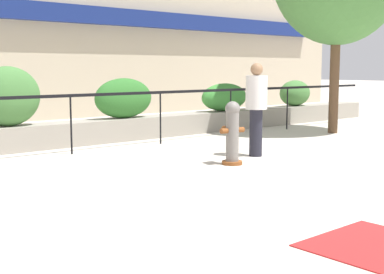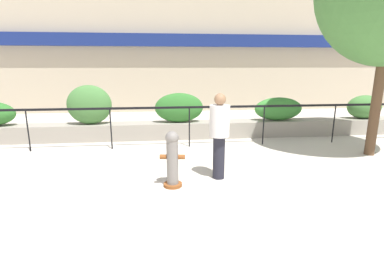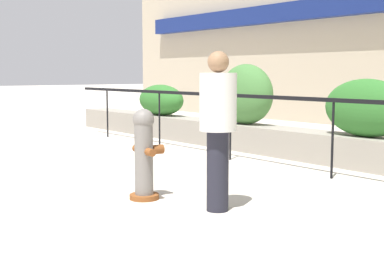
{
  "view_description": "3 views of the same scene",
  "coord_description": "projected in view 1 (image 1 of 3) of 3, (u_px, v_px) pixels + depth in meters",
  "views": [
    {
      "loc": [
        -7.02,
        -4.25,
        1.63
      ],
      "look_at": [
        -1.17,
        2.5,
        0.48
      ],
      "focal_mm": 50.0,
      "sensor_mm": 36.0,
      "label": 1
    },
    {
      "loc": [
        -0.83,
        -3.24,
        2.27
      ],
      "look_at": [
        -0.14,
        2.94,
        0.76
      ],
      "focal_mm": 28.0,
      "sensor_mm": 36.0,
      "label": 2
    },
    {
      "loc": [
        4.65,
        -1.32,
        1.49
      ],
      "look_at": [
        -0.68,
        2.9,
        0.68
      ],
      "focal_mm": 50.0,
      "sensor_mm": 36.0,
      "label": 3
    }
  ],
  "objects": [
    {
      "name": "hedge_bush_1",
      "position": [
        8.0,
        96.0,
        10.42
      ],
      "size": [
        1.32,
        0.7,
        1.18
      ],
      "primitive_type": "ellipsoid",
      "color": "#427538",
      "rests_on": "planter_wall_low"
    },
    {
      "name": "hedge_bush_3",
      "position": [
        225.0,
        97.0,
        14.29
      ],
      "size": [
        1.57,
        0.59,
        0.74
      ],
      "primitive_type": "ellipsoid",
      "color": "#387F33",
      "rests_on": "planter_wall_low"
    },
    {
      "name": "pedestrian",
      "position": [
        256.0,
        103.0,
        9.88
      ],
      "size": [
        0.49,
        0.49,
        1.73
      ],
      "color": "black",
      "rests_on": "ground"
    },
    {
      "name": "fence_railing_segment",
      "position": [
        160.0,
        97.0,
        11.49
      ],
      "size": [
        15.0,
        0.05,
        1.15
      ],
      "color": "black",
      "rests_on": "ground"
    },
    {
      "name": "hedge_bush_4",
      "position": [
        295.0,
        93.0,
        16.23
      ],
      "size": [
        1.18,
        0.7,
        0.78
      ],
      "primitive_type": "ellipsoid",
      "color": "#427538",
      "rests_on": "planter_wall_low"
    },
    {
      "name": "ground_plane",
      "position": [
        361.0,
        179.0,
        7.95
      ],
      "size": [
        120.0,
        120.0,
        0.0
      ],
      "primitive_type": "plane",
      "color": "beige"
    },
    {
      "name": "fire_hydrant",
      "position": [
        232.0,
        132.0,
        9.07
      ],
      "size": [
        0.48,
        0.45,
        1.08
      ],
      "color": "brown",
      "rests_on": "ground"
    },
    {
      "name": "planter_wall_low",
      "position": [
        132.0,
        128.0,
        12.41
      ],
      "size": [
        18.0,
        0.7,
        0.5
      ],
      "primitive_type": "cube",
      "color": "gray",
      "rests_on": "ground"
    },
    {
      "name": "hedge_bush_2",
      "position": [
        124.0,
        98.0,
        12.19
      ],
      "size": [
        1.5,
        0.59,
        0.91
      ],
      "primitive_type": "ellipsoid",
      "color": "#2D6B28",
      "rests_on": "planter_wall_low"
    },
    {
      "name": "tactile_warning_pad",
      "position": [
        384.0,
        248.0,
        4.87
      ],
      "size": [
        1.22,
        1.22,
        0.01
      ],
      "primitive_type": "cube",
      "color": "#B22323",
      "rests_on": "ground"
    }
  ]
}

